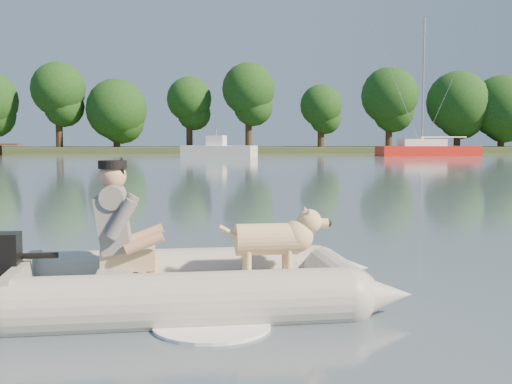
{
  "coord_description": "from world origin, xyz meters",
  "views": [
    {
      "loc": [
        -0.47,
        -6.07,
        1.41
      ],
      "look_at": [
        0.12,
        1.94,
        0.75
      ],
      "focal_mm": 45.0,
      "sensor_mm": 36.0,
      "label": 1
    }
  ],
  "objects": [
    {
      "name": "water",
      "position": [
        0.0,
        0.0,
        0.0
      ],
      "size": [
        160.0,
        160.0,
        0.0
      ],
      "primitive_type": "plane",
      "color": "slate",
      "rests_on": "ground"
    },
    {
      "name": "shore_bank",
      "position": [
        0.0,
        62.0,
        0.25
      ],
      "size": [
        160.0,
        12.0,
        0.7
      ],
      "primitive_type": "cube",
      "color": "#47512D",
      "rests_on": "water"
    },
    {
      "name": "treeline",
      "position": [
        5.75,
        61.07,
        5.3
      ],
      "size": [
        84.66,
        7.35,
        9.27
      ],
      "color": "#332316",
      "rests_on": "shore_bank"
    },
    {
      "name": "dinghy",
      "position": [
        -0.58,
        -0.66,
        0.56
      ],
      "size": [
        4.54,
        3.14,
        1.33
      ],
      "primitive_type": null,
      "rotation": [
        0.0,
        0.0,
        0.07
      ],
      "color": "#AAAAA5",
      "rests_on": "water"
    },
    {
      "name": "man",
      "position": [
        -1.25,
        -0.66,
        0.74
      ],
      "size": [
        0.73,
        0.64,
        1.03
      ],
      "primitive_type": null,
      "rotation": [
        0.0,
        0.0,
        0.07
      ],
      "color": "slate",
      "rests_on": "dinghy"
    },
    {
      "name": "dog",
      "position": [
        0.03,
        -0.57,
        0.49
      ],
      "size": [
        0.91,
        0.38,
        0.59
      ],
      "primitive_type": null,
      "rotation": [
        0.0,
        0.0,
        0.07
      ],
      "color": "tan",
      "rests_on": "dinghy"
    },
    {
      "name": "outboard_motor",
      "position": [
        -2.16,
        -0.78,
        0.3
      ],
      "size": [
        0.42,
        0.31,
        0.75
      ],
      "primitive_type": null,
      "rotation": [
        0.0,
        0.0,
        0.07
      ],
      "color": "black",
      "rests_on": "dinghy"
    },
    {
      "name": "motorboat",
      "position": [
        0.38,
        44.16,
        1.13
      ],
      "size": [
        6.31,
        4.08,
        2.49
      ],
      "primitive_type": null,
      "rotation": [
        0.0,
        0.0,
        -0.34
      ],
      "color": "white",
      "rests_on": "water"
    },
    {
      "name": "sailboat",
      "position": [
        17.85,
        46.59,
        0.51
      ],
      "size": [
        8.54,
        2.98,
        11.58
      ],
      "rotation": [
        0.0,
        0.0,
        0.05
      ],
      "color": "red",
      "rests_on": "water"
    }
  ]
}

